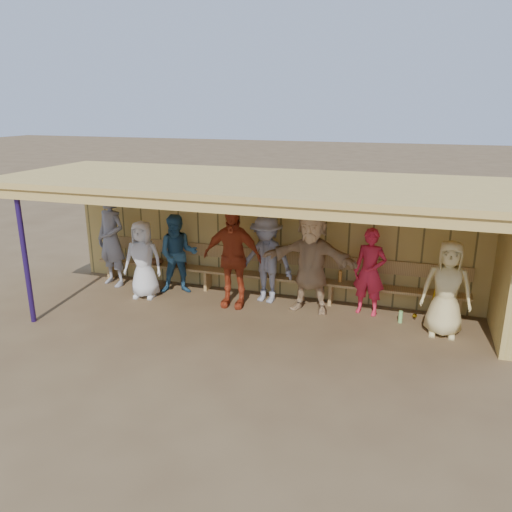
% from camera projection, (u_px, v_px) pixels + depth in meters
% --- Properties ---
extents(ground, '(90.00, 90.00, 0.00)m').
position_uv_depth(ground, '(250.00, 316.00, 9.10)').
color(ground, brown).
rests_on(ground, ground).
extents(player_a, '(0.83, 0.67, 1.99)m').
position_uv_depth(player_a, '(111.00, 239.00, 10.44)').
color(player_a, gray).
rests_on(player_a, ground).
extents(player_b, '(0.83, 0.61, 1.56)m').
position_uv_depth(player_b, '(143.00, 259.00, 9.82)').
color(player_b, silver).
rests_on(player_b, ground).
extents(player_c, '(0.96, 0.86, 1.63)m').
position_uv_depth(player_c, '(178.00, 254.00, 10.03)').
color(player_c, '#2C5B7B').
rests_on(player_c, ground).
extents(player_d, '(1.14, 0.52, 1.92)m').
position_uv_depth(player_d, '(232.00, 257.00, 9.34)').
color(player_d, '#AA3A1B').
rests_on(player_d, ground).
extents(player_e, '(1.21, 0.84, 1.72)m').
position_uv_depth(player_e, '(266.00, 259.00, 9.57)').
color(player_e, gray).
rests_on(player_e, ground).
extents(player_f, '(1.82, 0.71, 1.92)m').
position_uv_depth(player_f, '(311.00, 261.00, 9.11)').
color(player_f, tan).
rests_on(player_f, ground).
extents(player_g, '(0.64, 0.48, 1.61)m').
position_uv_depth(player_g, '(370.00, 272.00, 9.01)').
color(player_g, red).
rests_on(player_g, ground).
extents(player_h, '(0.82, 0.55, 1.63)m').
position_uv_depth(player_h, '(447.00, 289.00, 8.15)').
color(player_h, '#E1C87E').
rests_on(player_h, ground).
extents(dugout_structure, '(8.80, 3.20, 2.50)m').
position_uv_depth(dugout_structure, '(282.00, 219.00, 9.12)').
color(dugout_structure, tan).
rests_on(dugout_structure, ground).
extents(bench, '(7.60, 0.34, 0.93)m').
position_uv_depth(bench, '(268.00, 270.00, 9.96)').
color(bench, tan).
rests_on(bench, ground).
extents(dugout_equipment, '(5.81, 0.62, 0.80)m').
position_uv_depth(dugout_equipment, '(245.00, 272.00, 9.99)').
color(dugout_equipment, gold).
rests_on(dugout_equipment, ground).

